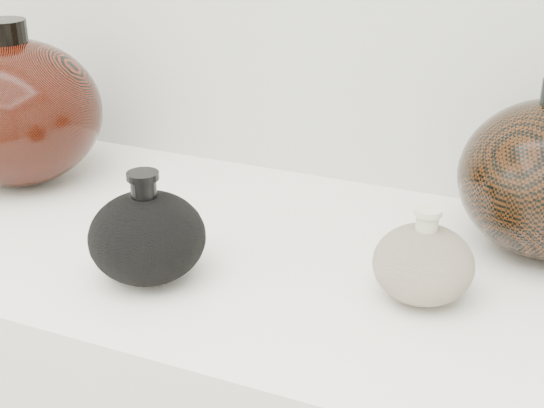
% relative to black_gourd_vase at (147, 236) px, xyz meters
% --- Properties ---
extents(black_gourd_vase, '(0.17, 0.17, 0.13)m').
position_rel_black_gourd_vase_xyz_m(black_gourd_vase, '(0.00, 0.00, 0.00)').
color(black_gourd_vase, black).
rests_on(black_gourd_vase, display_counter).
extents(cream_gourd_vase, '(0.12, 0.12, 0.11)m').
position_rel_black_gourd_vase_xyz_m(cream_gourd_vase, '(0.29, 0.08, -0.01)').
color(cream_gourd_vase, beige).
rests_on(cream_gourd_vase, display_counter).
extents(left_round_pot, '(0.30, 0.30, 0.24)m').
position_rel_black_gourd_vase_xyz_m(left_round_pot, '(-0.33, 0.18, 0.05)').
color(left_round_pot, black).
rests_on(left_round_pot, display_counter).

